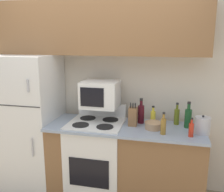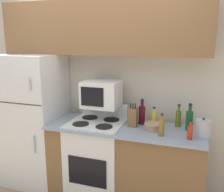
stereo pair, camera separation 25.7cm
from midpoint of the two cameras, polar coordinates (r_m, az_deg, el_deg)
The scene contains 15 objects.
wall_back at distance 3.28m, azimuth 1.04°, elevation 1.82°, with size 8.00×0.05×2.55m.
lower_cabinets at distance 3.08m, azimuth 5.40°, elevation -15.01°, with size 1.78×0.64×0.93m.
refrigerator at distance 3.44m, azimuth -15.31°, elevation -5.29°, with size 0.74×0.69×1.72m.
upper_cabinets at distance 3.04m, azimuth -0.02°, elevation 15.31°, with size 2.52×0.33×0.63m.
stove at distance 3.15m, azimuth -1.00°, elevation -13.86°, with size 0.64×0.62×1.10m.
microwave at distance 2.97m, azimuth 0.09°, elevation 0.47°, with size 0.43×0.37×0.31m.
knife_block at distance 2.87m, azimuth 7.40°, elevation -4.82°, with size 0.09×0.11×0.27m.
bowl at distance 2.80m, azimuth 11.96°, elevation -6.87°, with size 0.20×0.20×0.08m.
bottle_wine_red at distance 2.96m, azimuth 9.34°, elevation -4.16°, with size 0.08×0.08×0.30m.
bottle_cooking_spray at distance 2.94m, azimuth 12.03°, elevation -5.02°, with size 0.06×0.06×0.22m.
bottle_hot_sauce at distance 2.64m, azimuth 20.12°, elevation -7.78°, with size 0.05×0.05×0.20m.
bottle_vinegar at distance 2.64m, azimuth 14.03°, elevation -6.99°, with size 0.06×0.06×0.24m.
bottle_wine_green at distance 2.89m, azimuth 19.74°, elevation -5.17°, with size 0.08×0.08×0.30m.
bottle_olive_oil at distance 2.97m, azimuth 17.35°, elevation -4.82°, with size 0.06×0.06×0.26m.
kettle at distance 2.76m, azimuth 22.61°, elevation -6.89°, with size 0.16×0.16×0.20m.
Camera 2 is at (1.09, -2.33, 1.90)m, focal length 40.00 mm.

